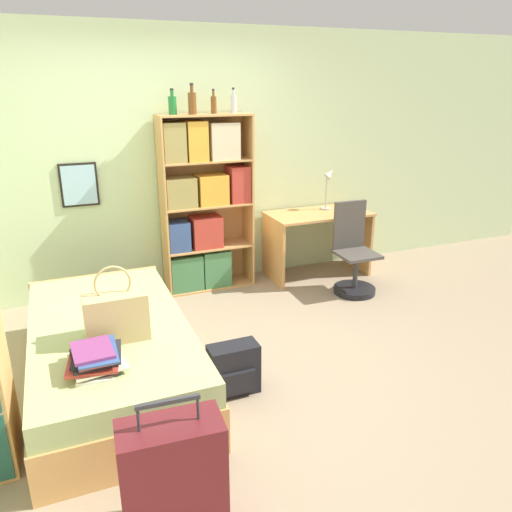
% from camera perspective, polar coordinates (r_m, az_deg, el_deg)
% --- Properties ---
extents(ground_plane, '(14.00, 14.00, 0.00)m').
position_cam_1_polar(ground_plane, '(4.01, -5.35, -11.96)').
color(ground_plane, gray).
extents(wall_back, '(10.00, 0.09, 2.60)m').
position_cam_1_polar(wall_back, '(5.12, -11.48, 10.27)').
color(wall_back, beige).
rests_on(wall_back, ground_plane).
extents(bed, '(1.08, 2.05, 0.48)m').
position_cam_1_polar(bed, '(3.80, -16.21, -10.52)').
color(bed, tan).
rests_on(bed, ground_plane).
extents(handbag, '(0.40, 0.24, 0.50)m').
position_cam_1_polar(handbag, '(3.40, -15.72, -6.46)').
color(handbag, tan).
rests_on(handbag, bed).
extents(book_stack_on_bed, '(0.36, 0.37, 0.14)m').
position_cam_1_polar(book_stack_on_bed, '(3.13, -17.91, -11.05)').
color(book_stack_on_bed, silver).
rests_on(book_stack_on_bed, bed).
extents(suitcase, '(0.49, 0.27, 0.76)m').
position_cam_1_polar(suitcase, '(2.58, -9.43, -23.98)').
color(suitcase, '#5B191E').
rests_on(suitcase, ground_plane).
extents(bookcase, '(0.91, 0.32, 1.78)m').
position_cam_1_polar(bookcase, '(5.09, -6.16, 5.76)').
color(bookcase, tan).
rests_on(bookcase, ground_plane).
extents(bottle_green, '(0.08, 0.08, 0.23)m').
position_cam_1_polar(bottle_green, '(4.89, -9.52, 16.69)').
color(bottle_green, '#1E6B2D').
rests_on(bottle_green, bookcase).
extents(bottle_brown, '(0.08, 0.08, 0.28)m').
position_cam_1_polar(bottle_brown, '(4.90, -7.30, 17.01)').
color(bottle_brown, brown).
rests_on(bottle_brown, bookcase).
extents(bottle_clear, '(0.06, 0.06, 0.23)m').
position_cam_1_polar(bottle_clear, '(4.99, -4.86, 16.90)').
color(bottle_clear, brown).
rests_on(bottle_clear, bookcase).
extents(bottle_blue, '(0.06, 0.06, 0.24)m').
position_cam_1_polar(bottle_blue, '(5.06, -2.60, 17.03)').
color(bottle_blue, '#B7BCC1').
rests_on(bottle_blue, bookcase).
extents(desk, '(1.11, 0.58, 0.72)m').
position_cam_1_polar(desk, '(5.56, 7.06, 2.72)').
color(desk, tan).
rests_on(desk, ground_plane).
extents(desk_lamp, '(0.17, 0.12, 0.47)m').
position_cam_1_polar(desk_lamp, '(5.60, 8.33, 8.51)').
color(desk_lamp, '#ADA89E').
rests_on(desk_lamp, desk).
extents(desk_chair, '(0.43, 0.43, 0.93)m').
position_cam_1_polar(desk_chair, '(5.22, 11.07, -0.82)').
color(desk_chair, black).
rests_on(desk_chair, ground_plane).
extents(backpack, '(0.35, 0.20, 0.37)m').
position_cam_1_polar(backpack, '(3.56, -2.54, -12.83)').
color(backpack, black).
rests_on(backpack, ground_plane).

